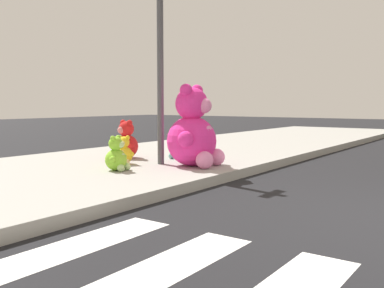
{
  "coord_description": "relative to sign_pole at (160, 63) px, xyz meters",
  "views": [
    {
      "loc": [
        -4.69,
        -0.33,
        1.18
      ],
      "look_at": [
        0.79,
        3.6,
        0.55
      ],
      "focal_mm": 40.93,
      "sensor_mm": 36.0,
      "label": 1
    }
  ],
  "objects": [
    {
      "name": "sidewalk",
      "position": [
        -1.0,
        0.8,
        -1.77
      ],
      "size": [
        28.0,
        4.4,
        0.15
      ],
      "primitive_type": "cube",
      "color": "#9E9B93",
      "rests_on": "ground_plane"
    },
    {
      "name": "sign_pole",
      "position": [
        0.0,
        0.0,
        0.0
      ],
      "size": [
        0.56,
        0.11,
        3.2
      ],
      "color": "#4C4C51",
      "rests_on": "sidewalk"
    },
    {
      "name": "plush_pink_large",
      "position": [
        0.13,
        -0.59,
        -1.16
      ],
      "size": [
        1.03,
        0.93,
        1.34
      ],
      "color": "#F22D93",
      "rests_on": "sidewalk"
    },
    {
      "name": "plush_yellow",
      "position": [
        -0.38,
        0.51,
        -1.5
      ],
      "size": [
        0.35,
        0.34,
        0.49
      ],
      "color": "yellow",
      "rests_on": "sidewalk"
    },
    {
      "name": "plush_teal",
      "position": [
        0.75,
        0.17,
        -1.49
      ],
      "size": [
        0.41,
        0.36,
        0.53
      ],
      "color": "teal",
      "rests_on": "sidewalk"
    },
    {
      "name": "plush_red",
      "position": [
        0.25,
        1.07,
        -1.41
      ],
      "size": [
        0.5,
        0.55,
        0.72
      ],
      "color": "red",
      "rests_on": "sidewalk"
    },
    {
      "name": "plush_lime",
      "position": [
        -0.96,
        0.08,
        -1.48
      ],
      "size": [
        0.41,
        0.38,
        0.54
      ],
      "color": "#8CD133",
      "rests_on": "sidewalk"
    }
  ]
}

